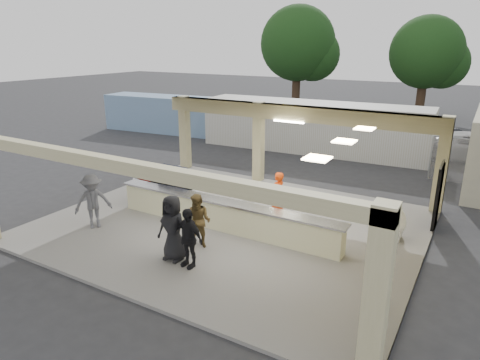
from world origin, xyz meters
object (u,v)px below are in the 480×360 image
Objects in this scene: drum_fan at (390,220)px; luggage_cart at (169,183)px; baggage_handler at (277,196)px; car_dark at (448,141)px; passenger_b at (188,238)px; container_white at (312,127)px; container_blue at (169,114)px; passenger_a at (198,221)px; passenger_c at (93,201)px; baggage_counter at (223,215)px; passenger_d at (173,228)px; car_white_a at (478,148)px.

luggage_cart is at bearing -138.12° from drum_fan.
car_dark is (4.03, 13.82, -0.30)m from baggage_handler.
passenger_b is at bearing -99.04° from drum_fan.
container_white reaches higher than luggage_cart.
container_blue is at bearing -176.60° from drum_fan.
drum_fan is at bearing 109.80° from baggage_handler.
container_blue reaches higher than passenger_a.
passenger_c is at bearing 178.55° from passenger_a.
passenger_c is 0.20× the size of container_blue.
container_blue reaches higher than baggage_counter.
luggage_cart is at bearing -100.34° from container_white.
passenger_a reaches higher than baggage_counter.
baggage_counter is 4.33× the size of passenger_d.
passenger_c is at bearing 146.22° from car_white_a.
car_white_a is 18.93m from container_blue.
baggage_handler is 10.69m from container_white.
baggage_counter is 12.03m from container_white.
passenger_a is at bearing -31.33° from luggage_cart.
passenger_b is 0.43× the size of car_dark.
luggage_cart is 3.11m from passenger_c.
passenger_a is (-4.77, -3.53, 0.23)m from drum_fan.
container_white is (-8.30, -2.03, 0.63)m from car_white_a.
baggage_handler is at bearing 87.83° from passenger_b.
passenger_d is at bearing 156.81° from car_white_a.
passenger_c is (-8.55, -4.12, 0.32)m from drum_fan.
car_dark is at bearing 24.57° from container_white.
container_white reaches higher than passenger_d.
passenger_b is (3.54, -3.54, 0.07)m from luggage_cart.
passenger_a is at bearing -153.80° from car_dark.
baggage_counter is 7.50× the size of drum_fan.
car_white_a is 0.56× the size of container_blue.
baggage_handler is at bearing 53.23° from baggage_counter.
drum_fan is 0.65× the size of passenger_b.
passenger_b reaches higher than drum_fan.
luggage_cart is 0.21× the size of container_white.
passenger_b is 0.32× the size of car_white_a.
passenger_b is 4.26m from passenger_c.
container_blue reaches higher than passenger_b.
baggage_counter is at bearing 153.70° from car_white_a.
car_dark is at bearing 74.48° from passenger_d.
passenger_d is at bearing -62.53° from passenger_c.
container_blue is at bearing 143.93° from car_dark.
luggage_cart is 5.01m from passenger_b.
passenger_a is 18.23m from container_blue.
passenger_c is at bearing -41.96° from baggage_handler.
car_white_a reaches higher than drum_fan.
passenger_a is 0.90× the size of passenger_c.
car_white_a reaches higher than baggage_counter.
baggage_handler is at bearing 73.32° from passenger_d.
passenger_a is at bearing -47.43° from passenger_c.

